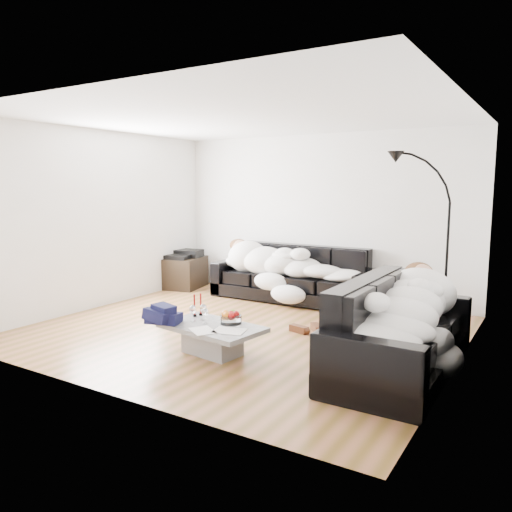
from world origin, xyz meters
The scene contains 24 objects.
ground centered at (0.00, 0.00, 0.00)m, with size 5.00×5.00×0.00m, color brown.
wall_back centered at (0.00, 2.25, 1.30)m, with size 5.00×0.02×2.60m, color silver.
wall_left centered at (-2.50, 0.00, 1.30)m, with size 0.02×4.50×2.60m, color silver.
wall_right centered at (2.50, 0.00, 1.30)m, with size 0.02×4.50×2.60m, color silver.
ceiling centered at (0.00, 0.00, 2.60)m, with size 5.00×5.00×0.00m, color white.
sofa_back centered at (-0.22, 1.79, 0.42)m, with size 2.59×0.90×0.85m, color black.
sofa_right centered at (2.06, -0.35, 0.44)m, with size 2.18×0.94×0.88m, color black.
sleeper_back centered at (-0.22, 1.74, 0.64)m, with size 2.19×0.76×0.44m, color white, non-canonical shape.
sleeper_right centered at (2.06, -0.35, 0.65)m, with size 1.87×0.79×0.46m, color white, non-canonical shape.
teal_cushion centered at (2.00, 0.33, 0.72)m, with size 0.36×0.30×0.20m, color #0D5B5A.
coffee_table centered at (0.20, -0.93, 0.16)m, with size 1.09×0.63×0.32m, color #939699.
fruit_bowl centered at (0.34, -0.77, 0.39)m, with size 0.24×0.24×0.15m, color white.
wine_glass_a centered at (0.01, -0.82, 0.41)m, with size 0.08×0.08×0.18m, color white.
wine_glass_b centered at (-0.05, -0.93, 0.41)m, with size 0.08×0.08×0.18m, color white.
wine_glass_c centered at (0.12, -0.93, 0.40)m, with size 0.07×0.07×0.17m, color white.
candle_left centered at (-0.18, -0.74, 0.44)m, with size 0.05×0.05×0.25m, color maroon.
candle_right centered at (-0.15, -0.66, 0.44)m, with size 0.05×0.05×0.25m, color maroon.
newspaper_a centered at (0.49, -1.02, 0.32)m, with size 0.32×0.25×0.01m, color silver.
newspaper_b centered at (0.25, -1.15, 0.32)m, with size 0.30×0.21×0.01m, color silver.
navy_jacket centered at (-0.25, -1.19, 0.49)m, with size 0.37×0.31×0.18m, color black, non-canonical shape.
shoes centered at (0.72, 0.33, 0.05)m, with size 0.42×0.31×0.10m, color #472311, non-canonical shape.
av_cabinet centered at (-2.32, 1.69, 0.27)m, with size 0.54×0.78×0.54m, color black.
stereo centered at (-2.32, 1.69, 0.60)m, with size 0.44×0.34×0.13m, color black.
floor_lamp centered at (2.14, 1.26, 0.98)m, with size 0.71×0.29×1.96m, color black, non-canonical shape.
Camera 1 is at (3.31, -5.08, 1.79)m, focal length 35.00 mm.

